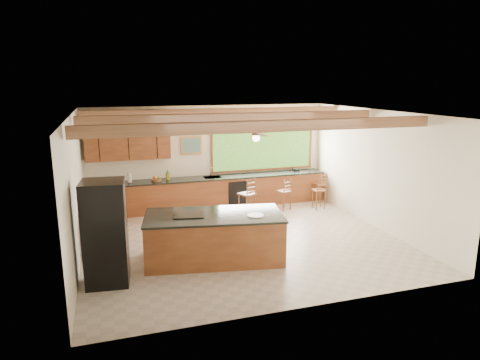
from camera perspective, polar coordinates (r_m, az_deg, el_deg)
name	(u,v)px	position (r m, az deg, el deg)	size (l,w,h in m)	color
ground	(242,240)	(10.23, 0.33, -8.07)	(7.20, 7.20, 0.00)	beige
room_shell	(227,144)	(10.23, -1.69, 4.77)	(7.27, 6.54, 3.02)	#EEE7CE
counter_run	(188,198)	(12.22, -6.96, -2.34)	(7.12, 3.10, 1.22)	brown
island	(214,237)	(9.04, -3.47, -7.59)	(3.03, 1.81, 1.01)	brown
refrigerator	(106,233)	(8.24, -17.49, -6.75)	(0.83, 0.81, 1.95)	black
bar_stool_a	(247,195)	(11.71, 1.00, -2.00)	(0.52, 0.52, 1.09)	brown
bar_stool_b	(285,192)	(12.45, 5.99, -1.60)	(0.42, 0.42, 0.94)	brown
bar_stool_c	(320,191)	(12.74, 10.59, -1.43)	(0.34, 0.34, 0.93)	brown
bar_stool_d	(320,185)	(13.43, 10.66, -0.62)	(0.43, 0.43, 0.96)	brown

